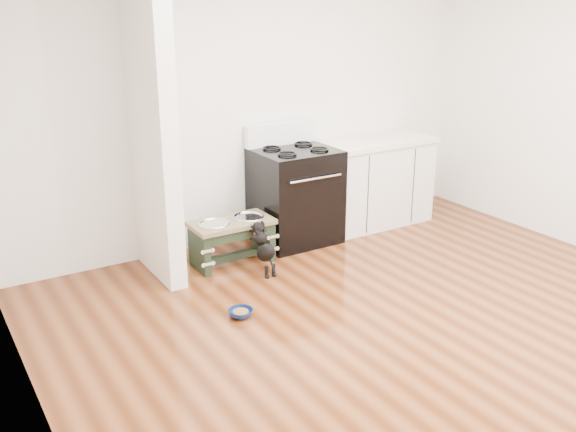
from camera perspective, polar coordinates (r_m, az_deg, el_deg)
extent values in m
plane|color=#47200C|center=(4.74, 12.34, -10.75)|extent=(5.00, 5.00, 0.00)
plane|color=silver|center=(6.21, -3.03, 10.10)|extent=(5.00, 0.00, 5.00)
plane|color=silver|center=(3.07, -21.59, -0.76)|extent=(0.00, 5.00, 5.00)
cube|color=silver|center=(5.38, -12.05, 8.28)|extent=(0.15, 0.80, 2.70)
cube|color=black|center=(6.25, 0.65, 1.79)|extent=(0.76, 0.65, 0.92)
cube|color=black|center=(6.02, 2.23, 0.50)|extent=(0.58, 0.02, 0.50)
cylinder|color=silver|center=(5.90, 2.49, 3.34)|extent=(0.56, 0.02, 0.02)
cube|color=white|center=(6.34, -0.67, 7.35)|extent=(0.76, 0.08, 0.22)
torus|color=black|center=(5.92, -0.08, 5.54)|extent=(0.18, 0.18, 0.02)
torus|color=black|center=(6.11, 2.81, 5.95)|extent=(0.18, 0.18, 0.02)
torus|color=black|center=(6.15, -1.46, 6.06)|extent=(0.18, 0.18, 0.02)
torus|color=black|center=(6.34, 1.37, 6.45)|extent=(0.18, 0.18, 0.02)
cube|color=silver|center=(6.83, 7.50, 2.88)|extent=(1.20, 0.60, 0.86)
cube|color=beige|center=(6.72, 7.67, 6.61)|extent=(1.24, 0.64, 0.05)
cube|color=black|center=(6.76, 8.75, -0.74)|extent=(1.20, 0.06, 0.10)
cube|color=black|center=(5.71, -7.89, -3.10)|extent=(0.06, 0.35, 0.36)
cube|color=black|center=(5.98, -2.22, -1.88)|extent=(0.06, 0.35, 0.36)
cube|color=black|center=(5.65, -4.28, -1.71)|extent=(0.59, 0.03, 0.09)
cube|color=black|center=(5.88, -4.96, -3.58)|extent=(0.59, 0.06, 0.06)
cube|color=brown|center=(5.76, -5.05, -0.61)|extent=(0.74, 0.39, 0.04)
cylinder|color=silver|center=(5.69, -6.59, -0.90)|extent=(0.25, 0.25, 0.05)
cylinder|color=silver|center=(5.84, -3.54, -0.29)|extent=(0.25, 0.25, 0.05)
torus|color=silver|center=(5.68, -6.60, -0.67)|extent=(0.29, 0.29, 0.02)
torus|color=silver|center=(5.83, -3.55, -0.06)|extent=(0.29, 0.29, 0.02)
cylinder|color=black|center=(5.55, -1.92, -4.98)|extent=(0.03, 0.03, 0.11)
cylinder|color=black|center=(5.59, -1.29, -4.83)|extent=(0.03, 0.03, 0.11)
sphere|color=black|center=(5.56, -1.86, -5.43)|extent=(0.04, 0.04, 0.04)
sphere|color=black|center=(5.60, -1.23, -5.27)|extent=(0.04, 0.04, 0.04)
ellipsoid|color=black|center=(5.57, -1.98, -3.27)|extent=(0.13, 0.30, 0.27)
sphere|color=black|center=(5.61, -2.49, -1.95)|extent=(0.12, 0.12, 0.12)
sphere|color=black|center=(5.61, -2.68, -1.06)|extent=(0.11, 0.11, 0.11)
sphere|color=black|center=(5.65, -3.33, -0.92)|extent=(0.04, 0.04, 0.04)
sphere|color=black|center=(5.68, -2.72, -0.79)|extent=(0.04, 0.04, 0.04)
cylinder|color=black|center=(5.51, -1.37, -4.49)|extent=(0.02, 0.09, 0.10)
torus|color=#C23969|center=(5.61, -2.59, -1.50)|extent=(0.10, 0.06, 0.09)
imported|color=#0B2153|center=(4.94, -4.23, -8.61)|extent=(0.24, 0.24, 0.06)
cylinder|color=#513917|center=(4.94, -4.23, -8.56)|extent=(0.12, 0.12, 0.02)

